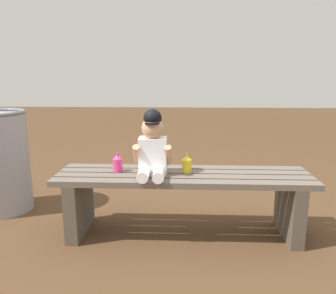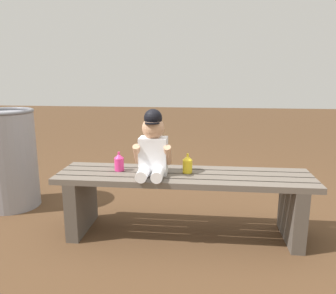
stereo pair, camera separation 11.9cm
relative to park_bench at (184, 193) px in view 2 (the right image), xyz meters
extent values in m
plane|color=#4C331E|center=(0.00, 0.00, -0.28)|extent=(16.00, 16.00, 0.00)
cube|color=#60564C|center=(0.00, -0.15, 0.11)|extent=(1.59, 0.09, 0.04)
cube|color=#60564C|center=(0.00, -0.05, 0.11)|extent=(1.59, 0.09, 0.04)
cube|color=#60564C|center=(0.00, 0.05, 0.11)|extent=(1.59, 0.09, 0.04)
cube|color=#60564C|center=(0.00, 0.15, 0.11)|extent=(1.59, 0.09, 0.04)
cube|color=#524941|center=(-0.67, 0.00, -0.09)|extent=(0.08, 0.39, 0.37)
cube|color=#524941|center=(0.67, 0.00, -0.09)|extent=(0.08, 0.39, 0.37)
cube|color=white|center=(-0.19, -0.01, 0.24)|extent=(0.17, 0.12, 0.23)
sphere|color=tan|center=(-0.19, -0.01, 0.42)|extent=(0.14, 0.14, 0.14)
cylinder|color=black|center=(-0.19, -0.05, 0.45)|extent=(0.09, 0.09, 0.01)
sphere|color=black|center=(-0.19, -0.01, 0.48)|extent=(0.11, 0.11, 0.11)
cylinder|color=white|center=(-0.23, -0.13, 0.16)|extent=(0.07, 0.16, 0.07)
cylinder|color=white|center=(-0.14, -0.13, 0.16)|extent=(0.07, 0.16, 0.07)
cylinder|color=tan|center=(-0.28, -0.04, 0.26)|extent=(0.04, 0.12, 0.14)
cylinder|color=tan|center=(-0.10, -0.04, 0.26)|extent=(0.04, 0.12, 0.14)
cylinder|color=#E5337F|center=(-0.42, 0.02, 0.17)|extent=(0.06, 0.06, 0.08)
cone|color=#E5337F|center=(-0.42, 0.02, 0.23)|extent=(0.06, 0.06, 0.03)
cylinder|color=#E5337F|center=(-0.42, 0.02, 0.24)|extent=(0.01, 0.01, 0.02)
cylinder|color=yellow|center=(0.02, 0.02, 0.17)|extent=(0.06, 0.06, 0.08)
cone|color=yellow|center=(0.02, 0.02, 0.23)|extent=(0.06, 0.06, 0.03)
cylinder|color=yellow|center=(0.02, 0.02, 0.24)|extent=(0.01, 0.01, 0.02)
cylinder|color=gray|center=(-1.36, 0.34, 0.09)|extent=(0.41, 0.41, 0.73)
torus|color=slate|center=(-1.36, 0.34, 0.46)|extent=(0.42, 0.42, 0.03)
camera|label=1|loc=(-0.01, -2.00, 0.75)|focal=35.67mm
camera|label=2|loc=(0.11, -2.00, 0.75)|focal=35.67mm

